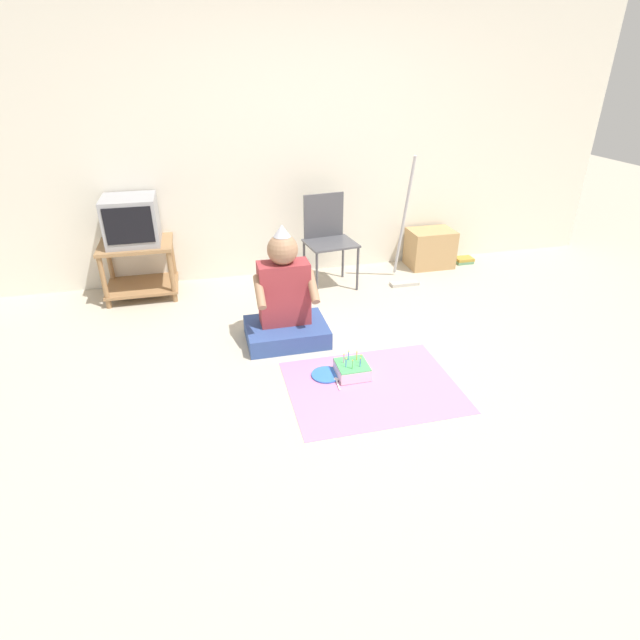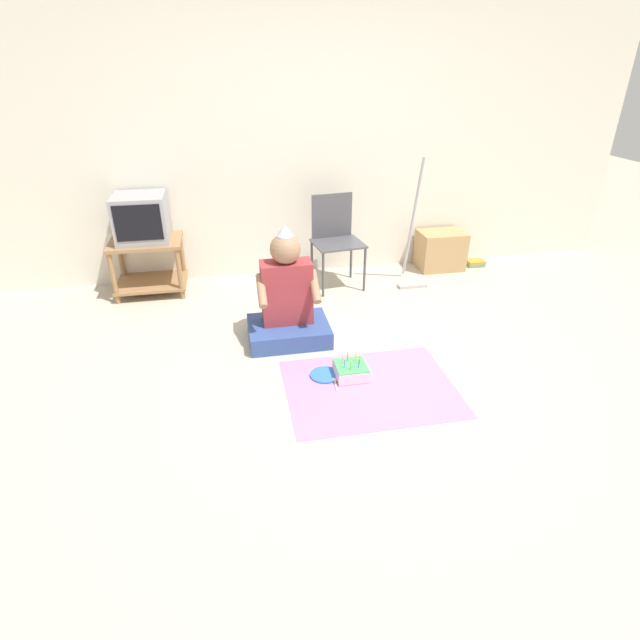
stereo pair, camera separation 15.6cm
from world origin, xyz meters
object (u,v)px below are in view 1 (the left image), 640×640
at_px(folding_chair, 327,234).
at_px(person_seated, 285,304).
at_px(birthday_cake, 352,369).
at_px(dust_mop, 404,248).
at_px(tv, 131,220).
at_px(paper_plate, 326,375).
at_px(cardboard_box_stack, 430,248).
at_px(book_pile, 464,260).

distance_m(folding_chair, person_seated, 1.18).
distance_m(person_seated, birthday_cake, 0.76).
bearing_deg(dust_mop, person_seated, -147.47).
xyz_separation_m(tv, dust_mop, (2.47, -0.31, -0.36)).
bearing_deg(paper_plate, folding_chair, 75.19).
distance_m(tv, cardboard_box_stack, 2.97).
distance_m(book_pile, paper_plate, 2.67).
height_order(tv, birthday_cake, tv).
xyz_separation_m(dust_mop, birthday_cake, (-0.97, -1.47, -0.31)).
bearing_deg(birthday_cake, person_seated, 119.35).
xyz_separation_m(tv, person_seated, (1.15, -1.15, -0.41)).
height_order(dust_mop, book_pile, dust_mop).
distance_m(tv, folding_chair, 1.76).
height_order(cardboard_box_stack, book_pile, cardboard_box_stack).
relative_size(folding_chair, person_seated, 0.94).
xyz_separation_m(dust_mop, paper_plate, (-1.15, -1.43, -0.35)).
relative_size(tv, person_seated, 0.49).
height_order(tv, person_seated, person_seated).
bearing_deg(paper_plate, book_pile, 41.41).
bearing_deg(book_pile, folding_chair, -173.43).
relative_size(tv, folding_chair, 0.52).
relative_size(book_pile, paper_plate, 0.91).
height_order(cardboard_box_stack, person_seated, person_seated).
xyz_separation_m(dust_mop, person_seated, (-1.32, -0.84, -0.06)).
bearing_deg(paper_plate, dust_mop, 51.34).
distance_m(cardboard_box_stack, birthday_cake, 2.31).
relative_size(dust_mop, birthday_cake, 5.62).
bearing_deg(folding_chair, birthday_cake, -98.47).
relative_size(dust_mop, book_pile, 6.50).
distance_m(person_seated, paper_plate, 0.68).
distance_m(folding_chair, book_pile, 1.66).
bearing_deg(cardboard_box_stack, book_pile, -2.18).
bearing_deg(tv, folding_chair, -5.12).
height_order(dust_mop, birthday_cake, dust_mop).
bearing_deg(dust_mop, cardboard_box_stack, 37.97).
bearing_deg(tv, paper_plate, -52.74).
distance_m(folding_chair, birthday_cake, 1.70).
bearing_deg(paper_plate, tv, 127.26).
xyz_separation_m(tv, paper_plate, (1.32, -1.74, -0.70)).
height_order(tv, cardboard_box_stack, tv).
xyz_separation_m(cardboard_box_stack, paper_plate, (-1.60, -1.78, -0.19)).
bearing_deg(cardboard_box_stack, paper_plate, -131.83).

